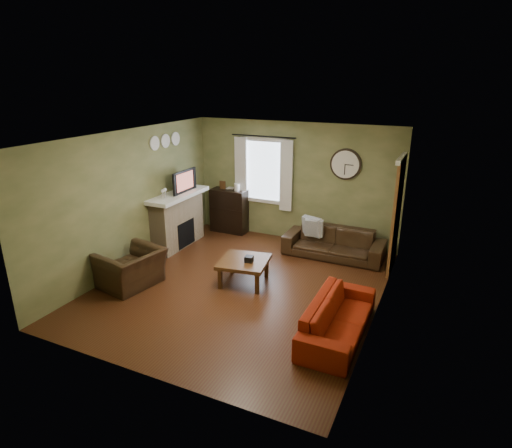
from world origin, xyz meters
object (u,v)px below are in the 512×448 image
at_px(armchair, 131,268).
at_px(coffee_table, 244,271).
at_px(sofa_brown, 334,243).
at_px(bookshelf, 229,211).
at_px(sofa_red, 338,317).

distance_m(armchair, coffee_table, 1.97).
xyz_separation_m(sofa_brown, armchair, (-2.86, -2.75, 0.04)).
bearing_deg(sofa_brown, bookshelf, 170.96).
height_order(sofa_brown, sofa_red, sofa_brown).
xyz_separation_m(sofa_red, armchair, (-3.66, -0.04, 0.06)).
bearing_deg(sofa_red, coffee_table, 65.53).
xyz_separation_m(sofa_brown, coffee_table, (-1.12, -1.83, -0.07)).
height_order(bookshelf, sofa_brown, bookshelf).
xyz_separation_m(sofa_brown, sofa_red, (0.80, -2.70, -0.02)).
relative_size(sofa_red, armchair, 1.82).
bearing_deg(sofa_red, sofa_brown, 16.55).
distance_m(sofa_brown, sofa_red, 2.82).
height_order(bookshelf, coffee_table, bookshelf).
bearing_deg(bookshelf, coffee_table, -56.17).
bearing_deg(bookshelf, armchair, -94.21).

